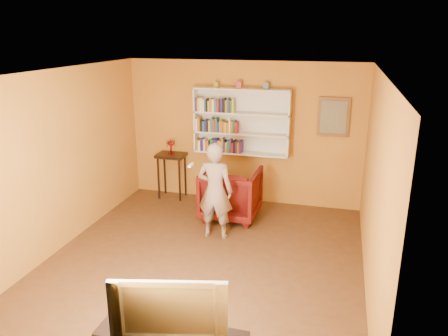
{
  "coord_description": "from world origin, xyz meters",
  "views": [
    {
      "loc": [
        1.76,
        -5.44,
        3.22
      ],
      "look_at": [
        0.09,
        0.75,
        1.19
      ],
      "focal_mm": 35.0,
      "sensor_mm": 36.0,
      "label": 1
    }
  ],
  "objects": [
    {
      "name": "game_remote",
      "position": [
        -0.33,
        0.42,
        1.3
      ],
      "size": [
        0.04,
        0.15,
        0.04
      ],
      "primitive_type": "cube",
      "color": "white",
      "rests_on": "person"
    },
    {
      "name": "ornament_left",
      "position": [
        -0.48,
        2.35,
        2.26
      ],
      "size": [
        0.07,
        0.07,
        0.1
      ],
      "primitive_type": "cube",
      "color": "olive",
      "rests_on": "bookshelf"
    },
    {
      "name": "framed_painting",
      "position": [
        1.65,
        2.46,
        1.75
      ],
      "size": [
        0.55,
        0.05,
        0.7
      ],
      "color": "brown",
      "rests_on": "room_shell"
    },
    {
      "name": "person",
      "position": [
        -0.06,
        0.78,
        0.79
      ],
      "size": [
        0.58,
        0.39,
        1.58
      ],
      "primitive_type": "imported",
      "rotation": [
        0.0,
        0.0,
        3.13
      ],
      "color": "#7F695D",
      "rests_on": "ground"
    },
    {
      "name": "armchair",
      "position": [
        -0.01,
        1.61,
        0.45
      ],
      "size": [
        0.99,
        1.01,
        0.91
      ],
      "primitive_type": "imported",
      "rotation": [
        0.0,
        0.0,
        3.12
      ],
      "color": "#3E0405",
      "rests_on": "ground"
    },
    {
      "name": "ornament_centre",
      "position": [
        -0.05,
        2.35,
        2.27
      ],
      "size": [
        0.09,
        0.09,
        0.12
      ],
      "primitive_type": "cube",
      "color": "#A43647",
      "rests_on": "bookshelf"
    },
    {
      "name": "ornament_right",
      "position": [
        0.45,
        2.35,
        2.27
      ],
      "size": [
        0.09,
        0.09,
        0.12
      ],
      "primitive_type": "cube",
      "color": "#486378",
      "rests_on": "bookshelf"
    },
    {
      "name": "books_row_middle",
      "position": [
        -0.47,
        2.3,
        1.51
      ],
      "size": [
        0.8,
        0.19,
        0.27
      ],
      "color": "white",
      "rests_on": "bookshelf"
    },
    {
      "name": "ruby_lustre",
      "position": [
        -1.39,
        2.25,
        1.1
      ],
      "size": [
        0.16,
        0.17,
        0.27
      ],
      "color": "maroon",
      "rests_on": "console_table"
    },
    {
      "name": "books_row_upper",
      "position": [
        -0.5,
        2.3,
        1.89
      ],
      "size": [
        0.73,
        0.19,
        0.26
      ],
      "color": "#412062",
      "rests_on": "bookshelf"
    },
    {
      "name": "books_row_lower",
      "position": [
        -0.41,
        2.3,
        1.13
      ],
      "size": [
        0.89,
        0.19,
        0.26
      ],
      "color": "#9A6A1C",
      "rests_on": "bookshelf"
    },
    {
      "name": "console_table",
      "position": [
        -1.39,
        2.25,
        0.75
      ],
      "size": [
        0.55,
        0.42,
        0.9
      ],
      "color": "black",
      "rests_on": "ground"
    },
    {
      "name": "bookshelf",
      "position": [
        0.0,
        2.41,
        1.59
      ],
      "size": [
        1.8,
        0.29,
        1.23
      ],
      "color": "silver",
      "rests_on": "room_shell"
    },
    {
      "name": "television",
      "position": [
        0.39,
        -2.25,
        0.82
      ],
      "size": [
        1.07,
        0.38,
        0.62
      ],
      "primitive_type": "imported",
      "rotation": [
        0.0,
        0.0,
        0.23
      ],
      "color": "black",
      "rests_on": "tv_cabinet"
    },
    {
      "name": "room_shell",
      "position": [
        0.0,
        0.0,
        1.02
      ],
      "size": [
        5.3,
        5.8,
        2.88
      ],
      "color": "#452A16",
      "rests_on": "ground"
    }
  ]
}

